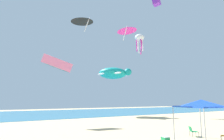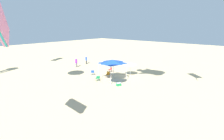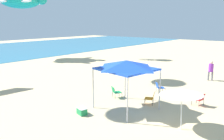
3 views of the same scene
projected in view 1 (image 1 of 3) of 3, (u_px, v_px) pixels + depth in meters
ocean_strip at (57, 113)px, 44.51m from camera, size 120.00×29.62×0.02m
canopy_tent at (201, 104)px, 14.32m from camera, size 3.29×3.41×3.03m
folding_chair_near_cooler at (193, 131)px, 16.10m from camera, size 0.80×0.76×0.82m
cooler_box at (165, 139)px, 13.94m from camera, size 0.56×0.71×0.40m
kite_delta_black at (82, 20)px, 20.90m from camera, size 2.79×2.77×1.91m
kite_parafoil_pink at (57, 63)px, 25.37m from camera, size 3.81×2.11×2.48m
kite_octopus_white at (140, 38)px, 39.86m from camera, size 1.88×1.88×4.17m
kite_delta_magenta at (127, 29)px, 27.05m from camera, size 3.92×3.93×2.34m
kite_turtle_teal at (113, 73)px, 38.70m from camera, size 7.31×7.29×2.69m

